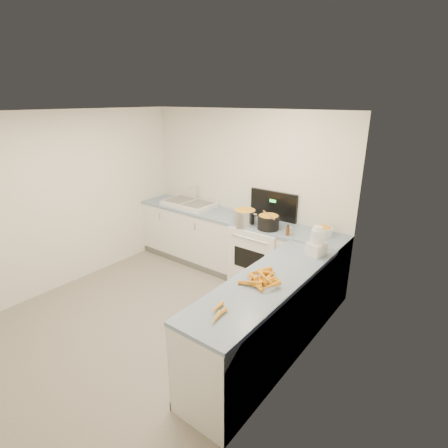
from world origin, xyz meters
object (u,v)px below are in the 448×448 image
Objects in this scene: black_pot at (268,223)px; spice_jar at (289,231)px; stove at (261,253)px; steel_pot at (245,218)px; mixing_bowl at (323,231)px; extract_bottle at (288,231)px; food_processor at (317,243)px; sink at (189,204)px.

spice_jar is (0.33, -0.01, -0.04)m from black_pot.
stove is 15.23× the size of spice_jar.
steel_pot reaches higher than mixing_bowl.
black_pot is 0.33m from spice_jar.
black_pot reaches higher than spice_jar.
steel_pot is at bearing 178.93° from extract_bottle.
food_processor reaches higher than extract_bottle.
steel_pot is 1.29× the size of mixing_bowl.
black_pot is at bearing -5.18° from sink.
black_pot is at bearing -38.09° from stove.
mixing_bowl is at bearing 106.29° from food_processor.
spice_jar is at bearing -4.73° from sink.
stove is at bearing 159.72° from extract_bottle.
extract_bottle is 0.36× the size of food_processor.
black_pot is 1.20× the size of mixing_bowl.
stove is at bearing -0.62° from sink.
stove is at bearing 163.73° from spice_jar.
extract_bottle reaches higher than mixing_bowl.
sink is (-1.45, 0.02, 0.50)m from stove.
food_processor is (0.55, -0.34, 0.09)m from extract_bottle.
stove is 3.97× the size of food_processor.
extract_bottle is (0.32, -0.05, -0.02)m from black_pot.
sink is 2.70× the size of steel_pot.
sink reaches higher than steel_pot.
black_pot is (0.17, -0.13, 0.55)m from stove.
mixing_bowl is 0.65m from food_processor.
extract_bottle is at bearing -143.46° from mixing_bowl.
steel_pot is 0.69m from extract_bottle.
mixing_bowl is (2.31, 0.07, 0.02)m from sink.
stove is 1.54m from sink.
stove reaches higher than spice_jar.
food_processor is at bearing -73.71° from mixing_bowl.
steel_pot is 1.09m from mixing_bowl.
black_pot reaches higher than mixing_bowl.
extract_bottle is at bearing 147.87° from food_processor.
black_pot is (0.36, 0.04, -0.01)m from steel_pot.
food_processor reaches higher than mixing_bowl.
stove is 1.58× the size of sink.
food_processor is at bearing -16.10° from steel_pot.
mixing_bowl reaches higher than spice_jar.
sink is at bearing 174.82° from black_pot.
mixing_bowl is (1.05, 0.26, -0.04)m from steel_pot.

